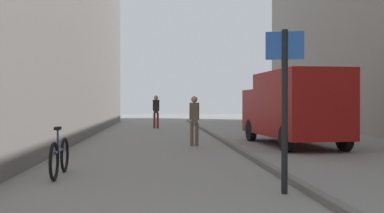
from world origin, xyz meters
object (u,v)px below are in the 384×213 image
at_px(pedestrian_mid_block, 156,109).
at_px(street_sign_post, 285,96).
at_px(delivery_van, 293,106).
at_px(pedestrian_main_foreground, 194,117).
at_px(bicycle_leaning, 60,157).

xyz_separation_m(pedestrian_mid_block, street_sign_post, (2.06, -17.63, 0.49)).
xyz_separation_m(delivery_van, street_sign_post, (-2.52, -7.59, 0.24)).
relative_size(pedestrian_main_foreground, street_sign_post, 0.63).
distance_m(pedestrian_main_foreground, street_sign_post, 7.73).
bearing_deg(pedestrian_main_foreground, street_sign_post, -85.11).
bearing_deg(bicycle_leaning, street_sign_post, -27.98).
bearing_deg(bicycle_leaning, pedestrian_main_foreground, 59.87).
height_order(pedestrian_main_foreground, delivery_van, delivery_van).
height_order(pedestrian_main_foreground, pedestrian_mid_block, pedestrian_mid_block).
bearing_deg(delivery_van, street_sign_post, -111.93).
height_order(pedestrian_main_foreground, bicycle_leaning, pedestrian_main_foreground).
xyz_separation_m(street_sign_post, bicycle_leaning, (-3.92, 1.97, -1.16)).
distance_m(delivery_van, street_sign_post, 8.00).
bearing_deg(pedestrian_mid_block, delivery_van, -62.49).
bearing_deg(street_sign_post, bicycle_leaning, -11.75).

